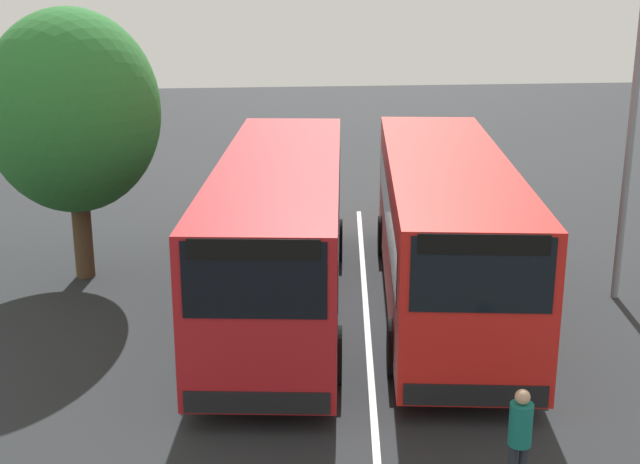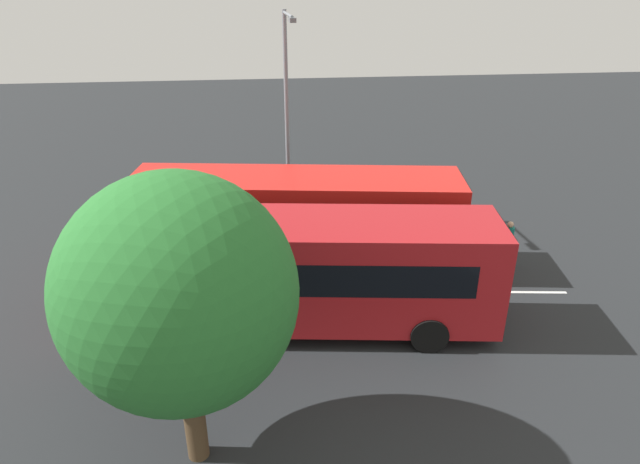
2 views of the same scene
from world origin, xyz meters
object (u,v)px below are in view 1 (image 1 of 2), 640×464
Objects in this scene: bus_center_left at (445,226)px; depot_tree at (73,112)px; bus_far_left at (280,229)px; pedestrian at (520,434)px; street_lamp at (624,90)px.

bus_center_left is 8.69m from depot_tree.
bus_center_left is at bearing 95.35° from bus_far_left.
pedestrian is 9.16m from street_lamp.
bus_far_left is 1.37× the size of street_lamp.
bus_far_left is at bearing -83.86° from bus_center_left.
street_lamp is (-7.19, 4.33, 3.67)m from pedestrian.
depot_tree reaches higher than pedestrian.
pedestrian is at bearing 55.34° from street_lamp.
bus_center_left is 6.88× the size of pedestrian.
bus_center_left reaches higher than pedestrian.
pedestrian is (7.23, 2.84, -0.85)m from bus_far_left.
street_lamp reaches higher than bus_far_left.
street_lamp is 1.28× the size of depot_tree.
depot_tree is (-9.79, -7.34, 2.99)m from pedestrian.
bus_center_left is (0.11, 3.49, 0.00)m from bus_far_left.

